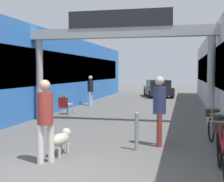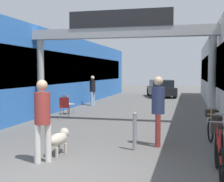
% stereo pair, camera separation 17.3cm
% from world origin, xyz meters
% --- Properties ---
extents(storefront_left, '(3.00, 26.00, 3.88)m').
position_xyz_m(storefront_left, '(-5.09, 11.00, 1.94)').
color(storefront_left, blue).
rests_on(storefront_left, ground_plane).
extents(arcade_sign_gateway, '(7.40, 0.47, 4.27)m').
position_xyz_m(arcade_sign_gateway, '(0.00, 6.83, 3.04)').
color(arcade_sign_gateway, '#B2B2B2').
rests_on(arcade_sign_gateway, ground_plane).
extents(pedestrian_with_dog, '(0.48, 0.48, 1.79)m').
position_xyz_m(pedestrian_with_dog, '(-0.50, 1.25, 1.03)').
color(pedestrian_with_dog, silver).
rests_on(pedestrian_with_dog, ground_plane).
extents(pedestrian_companion, '(0.37, 0.39, 1.83)m').
position_xyz_m(pedestrian_companion, '(1.77, 3.35, 1.06)').
color(pedestrian_companion, '#99332D').
rests_on(pedestrian_companion, ground_plane).
extents(pedestrian_carrying_crate, '(0.39, 0.40, 1.73)m').
position_xyz_m(pedestrian_carrying_crate, '(-2.87, 12.42, 0.99)').
color(pedestrian_carrying_crate, '#A5BFE0').
rests_on(pedestrian_carrying_crate, ground_plane).
extents(dog_on_leash, '(0.38, 0.82, 0.59)m').
position_xyz_m(dog_on_leash, '(-0.43, 1.96, 0.37)').
color(dog_on_leash, beige).
rests_on(dog_on_leash, ground_plane).
extents(bicycle_red_nearest, '(0.46, 1.69, 0.98)m').
position_xyz_m(bicycle_red_nearest, '(3.11, 1.32, 0.44)').
color(bicycle_red_nearest, black).
rests_on(bicycle_red_nearest, ground_plane).
extents(bicycle_black_second, '(0.46, 1.69, 0.98)m').
position_xyz_m(bicycle_black_second, '(3.21, 2.46, 0.44)').
color(bicycle_black_second, black).
rests_on(bicycle_black_second, ground_plane).
extents(bicycle_orange_third, '(0.46, 1.68, 0.98)m').
position_xyz_m(bicycle_orange_third, '(3.20, 3.72, 0.44)').
color(bicycle_orange_third, black).
rests_on(bicycle_orange_third, ground_plane).
extents(bollard_post_metal, '(0.10, 0.10, 0.96)m').
position_xyz_m(bollard_post_metal, '(1.25, 2.76, 0.49)').
color(bollard_post_metal, gray).
rests_on(bollard_post_metal, ground_plane).
extents(cafe_chair_red_nearer, '(0.51, 0.51, 0.89)m').
position_xyz_m(cafe_chair_red_nearer, '(-2.53, 7.34, 0.54)').
color(cafe_chair_red_nearer, gray).
rests_on(cafe_chair_red_nearer, ground_plane).
extents(cafe_chair_aluminium_farther, '(0.55, 0.55, 0.89)m').
position_xyz_m(cafe_chair_aluminium_farther, '(-2.88, 8.53, 0.54)').
color(cafe_chair_aluminium_farther, gray).
rests_on(cafe_chair_aluminium_farther, ground_plane).
extents(parked_car_black, '(2.67, 4.31, 1.33)m').
position_xyz_m(parked_car_black, '(0.46, 19.67, 0.64)').
color(parked_car_black, black).
rests_on(parked_car_black, ground_plane).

